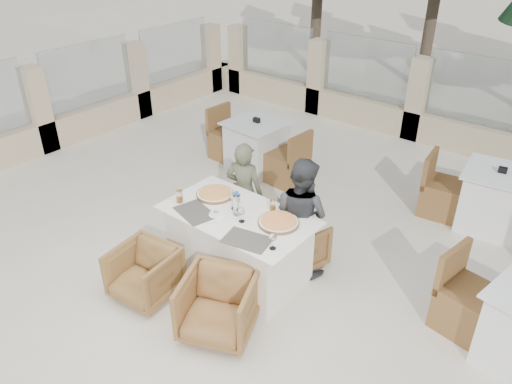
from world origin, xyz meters
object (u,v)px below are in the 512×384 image
Objects in this scene: bg_table_a at (257,146)px; pizza_left at (215,193)px; wine_glass_centre at (234,201)px; armchair_far_left at (236,216)px; beer_glass_left at (179,196)px; water_bottle at (237,203)px; armchair_near_left at (144,273)px; pizza_right at (278,222)px; wine_glass_corner at (273,240)px; armchair_far_right at (294,243)px; armchair_near_right at (218,306)px; dining_table at (238,244)px; diner_right at (301,216)px; diner_left at (244,192)px; wine_glass_near at (242,214)px; bg_table_b at (494,200)px; olive_dish at (216,213)px; beer_glass_right at (273,205)px.

pizza_left is at bearing -59.17° from bg_table_a.
armchair_far_left is (-0.42, 0.49, -0.59)m from wine_glass_centre.
beer_glass_left is at bearing 84.98° from armchair_far_left.
armchair_near_left is at bearing -120.69° from water_bottle.
wine_glass_corner reaches higher than pizza_right.
bg_table_a is at bearing 100.34° from armchair_near_left.
wine_glass_centre is at bearing 60.29° from armchair_far_right.
beer_glass_left is (-1.28, 0.04, -0.02)m from wine_glass_corner.
water_bottle is 1.19m from armchair_near_left.
wine_glass_centre is 2.46m from bg_table_a.
pizza_right is 2.26× the size of wine_glass_centre.
water_bottle is at bearing 95.83° from armchair_near_right.
pizza_left is (-0.44, 0.13, 0.41)m from dining_table.
wine_glass_centre is 0.73m from diner_right.
armchair_far_left is 1.78m from bg_table_a.
diner_left is at bearing 72.76° from beer_glass_left.
beer_glass_left is (-0.77, -0.13, -0.02)m from wine_glass_near.
wine_glass_centre and wine_glass_corner have the same top height.
bg_table_b is (1.85, 2.70, -0.52)m from water_bottle.
pizza_right reaches higher than armchair_near_left.
water_bottle is at bearing -34.84° from wine_glass_centre.
beer_glass_left is 0.23× the size of armchair_near_left.
water_bottle is at bearing 159.84° from wine_glass_corner.
wine_glass_centre is 3.31m from bg_table_b.
water_bottle is at bearing -92.95° from dining_table.
armchair_near_left reaches higher than armchair_far_left.
diner_right is at bearing -166.36° from armchair_far_right.
wine_glass_near is 0.11× the size of bg_table_b.
diner_left reaches higher than water_bottle.
wine_glass_near reaches higher than olive_dish.
armchair_far_right is at bearing 51.17° from olive_dish.
beer_glass_left reaches higher than bg_table_b.
pizza_right is 0.67× the size of armchair_far_right.
dining_table is 2.71× the size of armchair_far_left.
armchair_far_right is at bearing -177.66° from armchair_far_left.
armchair_near_left is (-0.75, -1.17, -0.55)m from beer_glass_right.
bg_table_a is at bearing -37.62° from diner_right.
armchair_near_right is at bearing -58.15° from wine_glass_centre.
beer_glass_left is 1.14× the size of beer_glass_right.
dining_table is at bearing 51.65° from diner_right.
wine_glass_near is (0.12, -0.07, -0.04)m from water_bottle.
diner_right reaches higher than wine_glass_near.
armchair_far_left is 1.42m from armchair_near_left.
beer_glass_left reaches higher than bg_table_a.
beer_glass_right is 0.18× the size of armchair_near_right.
wine_glass_near is at bearing 44.50° from armchair_near_left.
dining_table is at bearing 42.55° from olive_dish.
armchair_far_right is at bearing 99.22° from pizza_right.
beer_glass_left is 0.11× the size of diner_left.
wine_glass_corner is (0.74, -0.30, 0.00)m from wine_glass_centre.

